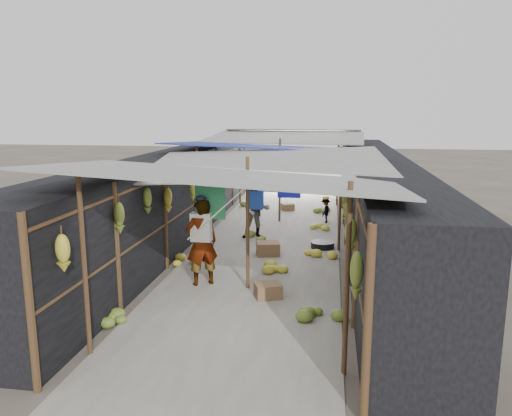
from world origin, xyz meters
The scene contains 14 objects.
ground centered at (0.00, 0.00, 0.00)m, with size 80.00×80.00×0.00m, color #6B6356.
aisle_slab centered at (0.00, 6.50, 0.01)m, with size 3.60×16.00×0.02m, color #9E998E.
stall_left centered at (-2.70, 6.50, 1.15)m, with size 1.40×15.00×2.30m, color black.
stall_right centered at (2.70, 6.50, 1.15)m, with size 1.40×15.00×2.30m, color black.
crate_near centered at (0.11, 5.30, 0.17)m, with size 0.55×0.44×0.33m, color olive.
crate_mid centered at (0.46, 2.55, 0.14)m, with size 0.48×0.38×0.29m, color olive.
crate_back centered at (0.11, 10.74, 0.13)m, with size 0.40×0.33×0.26m, color olive.
black_basin centered at (1.40, 6.12, 0.09)m, with size 0.59×0.59×0.18m, color black.
vendor_elderly centered at (-0.94, 3.07, 0.88)m, with size 0.64×0.42×1.76m, color silver.
shopper_blue centered at (-0.43, 6.89, 0.79)m, with size 0.77×0.60×1.58m, color #203BA4.
vendor_seated centered at (1.42, 9.03, 0.39)m, with size 0.51×0.29×0.78m, color #504A45.
market_canopy centered at (0.03, 6.84, 2.40)m, with size 5.62×15.20×2.77m.
hanging_bananas centered at (0.00, 6.35, 1.63)m, with size 3.96×14.35×0.87m.
floor_bananas centered at (0.23, 5.76, 0.16)m, with size 3.85×10.57×0.35m.
Camera 1 is at (1.55, -6.20, 3.47)m, focal length 35.00 mm.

